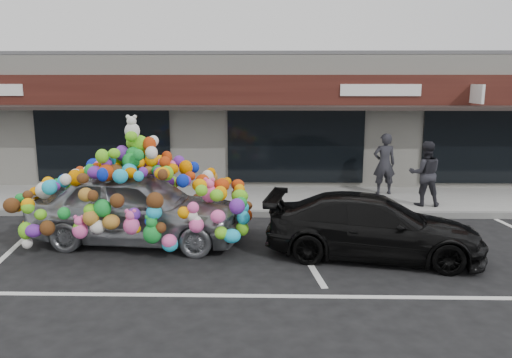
{
  "coord_description": "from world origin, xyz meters",
  "views": [
    {
      "loc": [
        2.12,
        -9.87,
        3.46
      ],
      "look_at": [
        1.87,
        1.4,
        1.21
      ],
      "focal_mm": 35.0,
      "sensor_mm": 36.0,
      "label": 1
    }
  ],
  "objects_px": {
    "toy_car": "(137,199)",
    "black_sedan": "(373,227)",
    "pedestrian_a": "(384,164)",
    "pedestrian_b": "(425,174)"
  },
  "relations": [
    {
      "from": "toy_car",
      "to": "black_sedan",
      "type": "xyz_separation_m",
      "value": [
        4.88,
        -0.77,
        -0.35
      ]
    },
    {
      "from": "pedestrian_a",
      "to": "pedestrian_b",
      "type": "height_order",
      "value": "pedestrian_a"
    },
    {
      "from": "black_sedan",
      "to": "toy_car",
      "type": "bearing_deg",
      "value": 91.91
    },
    {
      "from": "pedestrian_b",
      "to": "toy_car",
      "type": "bearing_deg",
      "value": 26.78
    },
    {
      "from": "black_sedan",
      "to": "pedestrian_b",
      "type": "bearing_deg",
      "value": -19.47
    },
    {
      "from": "pedestrian_a",
      "to": "toy_car",
      "type": "bearing_deg",
      "value": 31.83
    },
    {
      "from": "pedestrian_a",
      "to": "pedestrian_b",
      "type": "relative_size",
      "value": 1.04
    },
    {
      "from": "black_sedan",
      "to": "pedestrian_b",
      "type": "relative_size",
      "value": 2.44
    },
    {
      "from": "black_sedan",
      "to": "pedestrian_a",
      "type": "xyz_separation_m",
      "value": [
        1.32,
        4.93,
        0.43
      ]
    },
    {
      "from": "toy_car",
      "to": "pedestrian_b",
      "type": "height_order",
      "value": "toy_car"
    }
  ]
}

